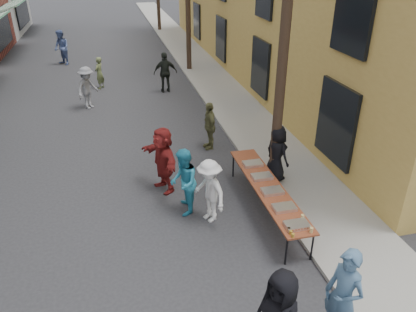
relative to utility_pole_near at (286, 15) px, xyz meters
name	(u,v)px	position (x,y,z in m)	size (l,w,h in m)	color
ground	(125,283)	(-4.30, -3.00, -4.50)	(120.00, 120.00, 0.00)	#28282B
sidewalk	(202,68)	(0.70, 12.00, -4.45)	(2.20, 60.00, 0.10)	gray
utility_pole_near	(286,15)	(0.00, 0.00, 0.00)	(0.26, 0.26, 9.00)	#2D2116
serving_table	(268,187)	(-0.72, -1.36, -3.79)	(0.70, 4.00, 0.75)	brown
catering_tray_sausage	(297,225)	(-0.72, -3.01, -3.71)	(0.50, 0.33, 0.08)	maroon
catering_tray_foil_b	(284,208)	(-0.72, -2.36, -3.71)	(0.50, 0.33, 0.08)	#B2B2B7
catering_tray_buns	(272,191)	(-0.72, -1.66, -3.71)	(0.50, 0.33, 0.08)	tan
catering_tray_foil_d	(262,177)	(-0.72, -0.96, -3.71)	(0.50, 0.33, 0.08)	#B2B2B7
catering_tray_buns_end	(253,164)	(-0.72, -0.26, -3.71)	(0.50, 0.33, 0.08)	tan
condiment_jar_a	(293,235)	(-0.94, -3.31, -3.71)	(0.07, 0.07, 0.08)	#A57F26
condiment_jar_b	(291,232)	(-0.94, -3.21, -3.71)	(0.07, 0.07, 0.08)	#A57F26
condiment_jar_c	(289,229)	(-0.94, -3.11, -3.71)	(0.07, 0.07, 0.08)	#A57F26
cup_stack	(311,230)	(-0.52, -3.26, -3.69)	(0.08, 0.08, 0.12)	tan
guest_front_b	(343,298)	(-0.90, -5.11, -3.58)	(0.67, 0.44, 1.84)	#446685
guest_front_c	(184,182)	(-2.70, -0.87, -3.65)	(0.83, 0.64, 1.70)	teal
guest_front_d	(209,191)	(-2.17, -1.33, -3.70)	(1.04, 0.60, 1.61)	silver
guest_front_e	(209,126)	(-1.22, 2.52, -3.71)	(0.92, 0.38, 1.58)	brown
guest_queue_back	(163,160)	(-3.03, 0.32, -3.59)	(1.68, 0.54, 1.81)	maroon
server	(277,153)	(0.05, -0.02, -3.61)	(0.77, 0.50, 1.58)	black
passerby_left	(87,88)	(-5.12, 7.32, -3.64)	(1.11, 0.64, 1.71)	gray
passerby_mid	(165,72)	(-1.75, 8.66, -3.60)	(1.05, 0.44, 1.80)	black
passerby_right	(99,73)	(-4.65, 9.90, -3.77)	(0.53, 0.35, 1.46)	#606D3F
passerby_far	(62,48)	(-6.64, 14.83, -3.55)	(0.92, 0.72, 1.89)	#52669F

